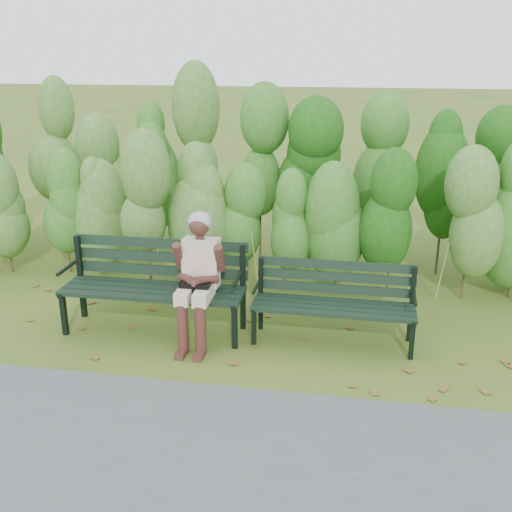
# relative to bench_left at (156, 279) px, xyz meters

# --- Properties ---
(ground) EXTENTS (80.00, 80.00, 0.00)m
(ground) POSITION_rel_bench_left_xyz_m (0.98, -0.07, -0.54)
(ground) COLOR #40531C
(footpath) EXTENTS (60.00, 2.50, 0.01)m
(footpath) POSITION_rel_bench_left_xyz_m (0.98, -2.27, -0.53)
(footpath) COLOR #474749
(footpath) RESTS_ON ground
(hedge_band) EXTENTS (11.04, 1.67, 2.42)m
(hedge_band) POSITION_rel_bench_left_xyz_m (0.98, 1.79, 0.72)
(hedge_band) COLOR #47381E
(hedge_band) RESTS_ON ground
(leaf_litter) EXTENTS (5.45, 2.20, 0.01)m
(leaf_litter) POSITION_rel_bench_left_xyz_m (0.84, -0.21, -0.54)
(leaf_litter) COLOR brown
(leaf_litter) RESTS_ON ground
(bench_left) EXTENTS (1.84, 0.61, 0.92)m
(bench_left) POSITION_rel_bench_left_xyz_m (0.00, 0.00, 0.00)
(bench_left) COLOR black
(bench_left) RESTS_ON ground
(bench_right) EXTENTS (1.56, 0.52, 0.78)m
(bench_right) POSITION_rel_bench_left_xyz_m (1.80, 0.05, -0.08)
(bench_right) COLOR black
(bench_right) RESTS_ON ground
(seated_woman) EXTENTS (0.50, 0.72, 1.28)m
(seated_woman) POSITION_rel_bench_left_xyz_m (0.50, -0.18, 0.19)
(seated_woman) COLOR beige
(seated_woman) RESTS_ON ground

